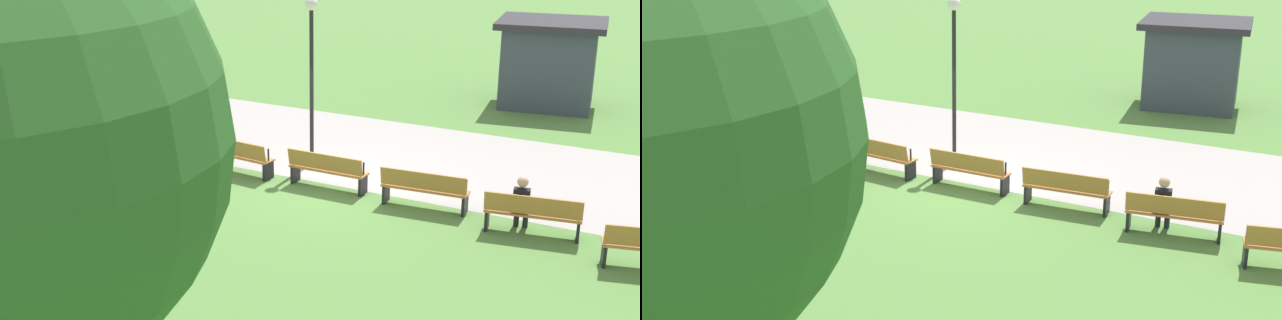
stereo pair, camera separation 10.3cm
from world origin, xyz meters
TOP-DOWN VIEW (x-y plane):
  - ground_plane at (0.00, 0.00)m, footprint 120.00×120.00m
  - path_paving at (0.00, 3.09)m, footprint 28.90×5.79m
  - bench_0 at (-7.18, -0.98)m, footprint 1.94×0.93m
  - bench_1 at (-4.82, -0.48)m, footprint 1.94×0.78m
  - bench_2 at (-2.42, -0.17)m, footprint 1.92×0.63m
  - bench_3 at (-0.00, -0.07)m, footprint 1.89×0.47m
  - bench_4 at (2.42, -0.17)m, footprint 1.92×0.63m
  - bench_5 at (4.82, -0.48)m, footprint 1.94×0.78m
  - person_seated at (4.56, -0.37)m, footprint 0.39×0.56m
  - lamp_post at (-1.21, 1.37)m, footprint 0.32×0.32m
  - trash_bin at (-8.71, -0.75)m, footprint 0.45×0.45m
  - kiosk at (2.54, 10.19)m, footprint 3.68×3.43m

SIDE VIEW (x-z plane):
  - ground_plane at x=0.00m, z-range 0.00..0.00m
  - path_paving at x=0.00m, z-range 0.00..0.01m
  - trash_bin at x=-8.71m, z-range 0.00..0.93m
  - bench_0 at x=-7.18m, z-range 0.03..0.92m
  - bench_1 at x=-4.82m, z-range 0.03..0.92m
  - bench_2 at x=-2.42m, z-range 0.03..0.92m
  - bench_3 at x=0.00m, z-range 0.03..0.92m
  - bench_4 at x=2.42m, z-range 0.03..0.92m
  - bench_5 at x=4.82m, z-range 0.03..0.92m
  - person_seated at x=4.56m, z-range 0.04..1.24m
  - kiosk at x=2.54m, z-range 0.04..2.79m
  - lamp_post at x=-1.21m, z-range 0.80..4.96m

